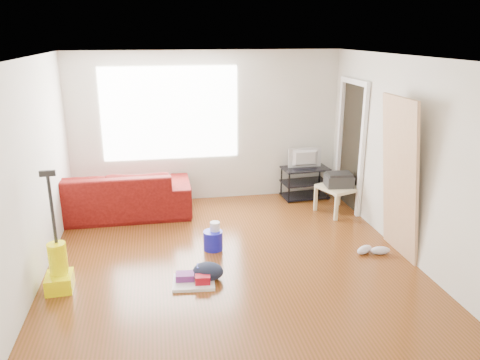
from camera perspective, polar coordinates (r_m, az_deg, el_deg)
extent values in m
cube|color=#57350F|center=(5.93, -0.98, -10.24)|extent=(4.50, 5.00, 0.01)
cube|color=white|center=(5.25, -1.13, 14.65)|extent=(4.50, 5.00, 0.01)
cube|color=beige|center=(7.87, -4.01, 6.43)|extent=(4.50, 0.01, 2.50)
cube|color=beige|center=(3.19, 6.37, -10.98)|extent=(4.50, 0.01, 2.50)
cube|color=beige|center=(5.58, -24.51, 0.15)|extent=(0.01, 5.00, 2.50)
cube|color=beige|center=(6.22, 19.89, 2.39)|extent=(0.01, 5.00, 2.50)
cube|color=white|center=(7.76, -8.48, 8.01)|extent=(2.20, 0.01, 1.50)
cube|color=white|center=(7.33, 14.64, 3.06)|extent=(0.06, 0.08, 2.00)
cube|color=white|center=(8.13, 12.03, 4.65)|extent=(0.06, 0.08, 2.00)
cube|color=white|center=(7.56, 13.83, 11.57)|extent=(0.06, 0.98, 0.08)
cube|color=black|center=(7.74, 13.50, 3.90)|extent=(0.01, 0.86, 1.98)
imported|color=#430707|center=(7.69, -15.44, -4.19)|extent=(2.51, 0.98, 0.73)
cube|color=black|center=(8.27, 7.83, -1.88)|extent=(0.81, 0.51, 0.03)
cube|color=black|center=(8.19, 7.90, -0.26)|extent=(0.81, 0.51, 0.03)
cube|color=black|center=(8.12, 7.97, 1.39)|extent=(0.81, 0.51, 0.03)
cylinder|color=black|center=(7.90, 6.00, -0.95)|extent=(0.03, 0.03, 0.54)
cylinder|color=black|center=(8.24, 5.06, -0.12)|extent=(0.03, 0.03, 0.54)
cylinder|color=black|center=(8.17, 10.76, -0.53)|extent=(0.03, 0.03, 0.54)
cylinder|color=black|center=(8.50, 9.66, 0.26)|extent=(0.03, 0.03, 0.54)
imported|color=black|center=(8.07, 8.03, 2.63)|extent=(0.58, 0.08, 0.33)
cube|color=tan|center=(7.56, 11.91, -0.91)|extent=(0.69, 0.69, 0.05)
cube|color=tan|center=(7.31, 11.65, -3.40)|extent=(0.05, 0.05, 0.39)
cube|color=tan|center=(7.65, 9.21, -2.28)|extent=(0.05, 0.05, 0.39)
cube|color=tan|center=(7.63, 14.42, -2.69)|extent=(0.05, 0.05, 0.39)
cube|color=tan|center=(7.96, 11.96, -1.65)|extent=(0.05, 0.05, 0.39)
cube|color=#272727|center=(7.52, 11.97, -0.09)|extent=(0.45, 0.36, 0.18)
cube|color=black|center=(7.49, 12.02, 0.71)|extent=(0.40, 0.31, 0.04)
cylinder|color=#1617BE|center=(6.32, -3.29, -8.40)|extent=(0.33, 0.33, 0.26)
cylinder|color=white|center=(6.27, -3.06, -6.74)|extent=(0.13, 0.13, 0.12)
cube|color=white|center=(5.54, -5.65, -12.28)|extent=(0.51, 0.42, 0.04)
cube|color=#A60B1B|center=(5.44, -4.58, -11.99)|extent=(0.18, 0.13, 0.10)
cube|color=#6F297E|center=(5.55, -6.72, -11.59)|extent=(0.22, 0.17, 0.08)
cube|color=#1A2AAE|center=(5.59, -4.57, -10.95)|extent=(0.14, 0.13, 0.13)
ellipsoid|color=black|center=(5.63, -3.89, -11.93)|extent=(0.44, 0.40, 0.20)
ellipsoid|color=silver|center=(6.39, 14.92, -8.21)|extent=(0.28, 0.23, 0.11)
ellipsoid|color=silver|center=(6.42, 16.73, -8.23)|extent=(0.27, 0.14, 0.11)
cube|color=#FFF700|center=(5.73, -21.12, -11.54)|extent=(0.30, 0.34, 0.18)
cylinder|color=#FFF700|center=(5.66, -21.33, -8.87)|extent=(0.21, 0.21, 0.36)
cylinder|color=black|center=(5.47, -21.93, -3.42)|extent=(0.04, 0.04, 0.77)
cube|color=black|center=(5.34, -22.43, 0.75)|extent=(0.17, 0.05, 0.06)
cube|color=tan|center=(6.54, 18.03, -8.37)|extent=(0.25, 0.82, 2.04)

